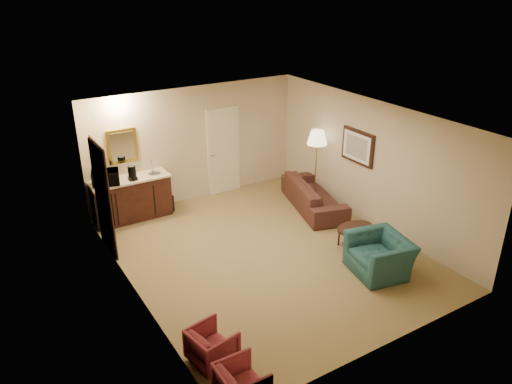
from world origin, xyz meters
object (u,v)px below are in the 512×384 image
wetbar_cabinet (132,198)px  coffee_table (354,237)px  sofa (314,191)px  rose_chair_far (242,382)px  microwave (105,176)px  floor_lamp (316,166)px  waste_bin (168,204)px  coffee_maker (132,173)px  rose_chair_near (212,344)px  teal_armchair (380,250)px

wetbar_cabinet → coffee_table: bearing=-47.0°
sofa → rose_chair_far: size_ratio=3.68×
coffee_table → microwave: microwave is taller
wetbar_cabinet → microwave: bearing=-172.2°
floor_lamp → waste_bin: (-3.07, 1.25, -0.68)m
coffee_maker → rose_chair_far: bearing=-108.8°
rose_chair_near → rose_chair_far: bearing=169.8°
wetbar_cabinet → sofa: size_ratio=0.77×
floor_lamp → microwave: (-4.35, 1.25, 0.26)m
rose_chair_near → waste_bin: 4.82m
sofa → coffee_table: (-0.42, -1.80, -0.19)m
teal_armchair → coffee_table: bearing=178.0°
teal_armchair → microwave: microwave is taller
sofa → floor_lamp: floor_lamp is taller
sofa → microwave: (-4.10, 1.55, 0.69)m
teal_armchair → rose_chair_far: size_ratio=1.78×
wetbar_cabinet → waste_bin: 0.83m
rose_chair_near → floor_lamp: size_ratio=0.34×
sofa → rose_chair_near: sofa is taller
sofa → microwave: size_ratio=3.97×
wetbar_cabinet → rose_chair_near: bearing=-96.0°
waste_bin → coffee_table: bearing=-54.3°
microwave → wetbar_cabinet: bearing=22.9°
sofa → microwave: bearing=85.3°
wetbar_cabinet → rose_chair_far: bearing=-95.2°
rose_chair_near → coffee_maker: coffee_maker is taller
sofa → rose_chair_far: (-4.10, -3.90, -0.13)m
teal_armchair → coffee_maker: (-2.95, 4.17, 0.63)m
sofa → wetbar_cabinet: bearing=81.8°
rose_chair_far → sofa: bearing=-45.5°
rose_chair_far → coffee_table: (3.68, 2.10, -0.07)m
waste_bin → coffee_maker: bearing=-176.7°
microwave → waste_bin: bearing=15.0°
teal_armchair → rose_chair_far: teal_armchair is taller
wetbar_cabinet → coffee_maker: 0.63m
waste_bin → microwave: microwave is taller
sofa → rose_chair_near: (-4.10, -3.10, -0.13)m
sofa → floor_lamp: size_ratio=1.26×
teal_armchair → coffee_table: (0.20, 0.86, -0.23)m
rose_chair_near → microwave: bearing=-10.2°
teal_armchair → rose_chair_far: bearing=-59.2°
coffee_table → waste_bin: bearing=125.7°
coffee_maker → microwave: bearing=162.1°
coffee_table → microwave: 5.06m
teal_armchair → waste_bin: (-2.21, 4.21, -0.28)m
rose_chair_near → floor_lamp: (4.35, 3.40, 0.55)m
rose_chair_far → microwave: bearing=0.9°
microwave → sofa: bearing=-5.7°
waste_bin → coffee_maker: (-0.74, -0.04, 0.91)m
waste_bin → wetbar_cabinet: bearing=174.8°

